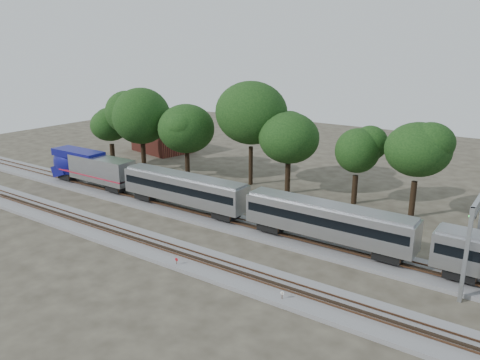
% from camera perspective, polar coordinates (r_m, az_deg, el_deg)
% --- Properties ---
extents(ground, '(160.00, 160.00, 0.00)m').
position_cam_1_polar(ground, '(50.14, -3.97, -7.81)').
color(ground, '#383328').
rests_on(ground, ground).
extents(track_far, '(160.00, 5.00, 0.73)m').
position_cam_1_polar(track_far, '(54.49, -0.02, -5.52)').
color(track_far, slate).
rests_on(track_far, ground).
extents(track_near, '(160.00, 5.00, 0.73)m').
position_cam_1_polar(track_near, '(47.30, -7.03, -9.17)').
color(track_near, slate).
rests_on(track_near, ground).
extents(train, '(112.18, 3.21, 4.73)m').
position_cam_1_polar(train, '(45.73, 21.90, -7.00)').
color(train, '#AEB1B6').
rests_on(train, ground).
extents(switch_stand_red, '(0.33, 0.06, 1.03)m').
position_cam_1_polar(switch_stand_red, '(45.17, -7.74, -9.84)').
color(switch_stand_red, '#512D19').
rests_on(switch_stand_red, ground).
extents(switch_stand_white, '(0.35, 0.07, 1.11)m').
position_cam_1_polar(switch_stand_white, '(39.38, 5.16, -13.83)').
color(switch_stand_white, '#512D19').
rests_on(switch_stand_white, ground).
extents(switch_lever, '(0.53, 0.35, 0.30)m').
position_cam_1_polar(switch_lever, '(42.32, -0.18, -12.35)').
color(switch_lever, '#512D19').
rests_on(switch_lever, ground).
extents(signal_gantry, '(0.57, 6.75, 8.21)m').
position_cam_1_polar(signal_gantry, '(44.27, 26.81, -4.59)').
color(signal_gantry, gray).
rests_on(signal_gantry, ground).
extents(brick_building, '(12.11, 9.58, 5.22)m').
position_cam_1_polar(brick_building, '(93.52, -9.49, 5.05)').
color(brick_building, maroon).
rests_on(brick_building, ground).
extents(tree_0, '(7.32, 7.32, 10.32)m').
position_cam_1_polar(tree_0, '(83.06, -15.53, 6.47)').
color(tree_0, black).
rests_on(tree_0, ground).
extents(tree_1, '(9.38, 9.38, 13.22)m').
position_cam_1_polar(tree_1, '(78.03, -11.95, 7.63)').
color(tree_1, black).
rests_on(tree_1, ground).
extents(tree_2, '(7.95, 7.95, 11.21)m').
position_cam_1_polar(tree_2, '(73.32, -6.57, 6.23)').
color(tree_2, black).
rests_on(tree_2, ground).
extents(tree_3, '(10.99, 10.99, 15.49)m').
position_cam_1_polar(tree_3, '(68.47, 1.36, 8.16)').
color(tree_3, black).
rests_on(tree_3, ground).
extents(tree_4, '(8.13, 8.13, 11.46)m').
position_cam_1_polar(tree_4, '(64.93, 5.97, 5.11)').
color(tree_4, black).
rests_on(tree_4, ground).
extents(tree_5, '(7.31, 7.31, 10.30)m').
position_cam_1_polar(tree_5, '(62.25, 14.11, 3.46)').
color(tree_5, black).
rests_on(tree_5, ground).
extents(tree_6, '(8.62, 8.62, 12.15)m').
position_cam_1_polar(tree_6, '(58.96, 20.88, 3.47)').
color(tree_6, black).
rests_on(tree_6, ground).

